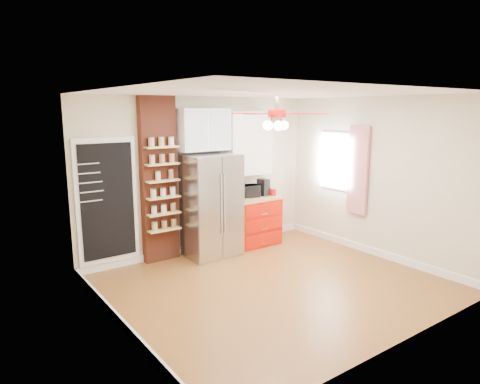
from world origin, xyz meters
TOP-DOWN VIEW (x-y plane):
  - floor at (0.00, 0.00)m, footprint 4.50×4.50m
  - ceiling at (0.00, 0.00)m, footprint 4.50×4.50m
  - wall_back at (0.00, 2.00)m, footprint 4.50×0.02m
  - wall_front at (0.00, -2.00)m, footprint 4.50×0.02m
  - wall_left at (-2.25, 0.00)m, footprint 0.02×4.00m
  - wall_right at (2.25, 0.00)m, footprint 0.02×4.00m
  - chalkboard at (-1.70, 1.96)m, footprint 0.95×0.05m
  - brick_pillar at (-0.85, 1.92)m, footprint 0.60×0.16m
  - fridge at (-0.05, 1.63)m, footprint 0.90×0.70m
  - upper_glass_cabinet at (-0.05, 1.82)m, footprint 0.90×0.35m
  - red_cabinet at (0.92, 1.68)m, footprint 0.94×0.64m
  - upper_shelf_unit at (0.92, 1.85)m, footprint 0.90×0.30m
  - window at (2.23, 0.90)m, footprint 0.04×0.75m
  - curtain at (2.18, 0.35)m, footprint 0.06×0.40m
  - ceiling_fan at (0.00, 0.00)m, footprint 1.40×1.40m
  - toaster_oven at (0.83, 1.74)m, footprint 0.46×0.36m
  - coffee_maker at (1.15, 1.69)m, footprint 0.16×0.22m
  - canister_left at (1.29, 1.56)m, footprint 0.13×0.13m
  - canister_right at (1.29, 1.70)m, footprint 0.12×0.12m
  - pantry_jar_oats at (-0.93, 1.79)m, footprint 0.10×0.10m
  - pantry_jar_beans at (-0.70, 1.78)m, footprint 0.09×0.09m

SIDE VIEW (x-z plane):
  - floor at x=0.00m, z-range 0.00..0.00m
  - red_cabinet at x=0.92m, z-range 0.00..0.90m
  - fridge at x=-0.05m, z-range 0.00..1.75m
  - canister_left at x=1.29m, z-range 0.90..1.03m
  - canister_right at x=1.29m, z-range 0.90..1.03m
  - toaster_oven at x=0.83m, z-range 0.90..1.12m
  - coffee_maker at x=1.15m, z-range 0.90..1.21m
  - chalkboard at x=-1.70m, z-range 0.12..2.08m
  - wall_back at x=0.00m, z-range 0.00..2.70m
  - wall_front at x=0.00m, z-range 0.00..2.70m
  - wall_left at x=-2.25m, z-range 0.00..2.70m
  - wall_right at x=2.25m, z-range 0.00..2.70m
  - brick_pillar at x=-0.85m, z-range 0.00..2.70m
  - pantry_jar_oats at x=-0.93m, z-range 1.37..1.51m
  - pantry_jar_beans at x=-0.70m, z-range 1.37..1.52m
  - curtain at x=2.18m, z-range 0.67..2.23m
  - window at x=2.23m, z-range 1.02..2.08m
  - upper_shelf_unit at x=0.92m, z-range 1.30..2.45m
  - upper_glass_cabinet at x=-0.05m, z-range 1.80..2.50m
  - ceiling_fan at x=0.00m, z-range 2.20..2.65m
  - ceiling at x=0.00m, z-range 2.70..2.70m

